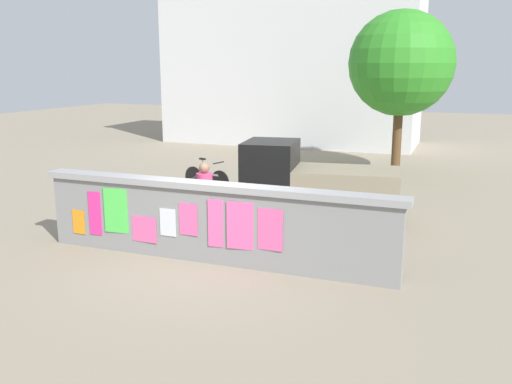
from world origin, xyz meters
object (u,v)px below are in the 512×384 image
object	(u,v)px
bicycle_far	(119,212)
tree_roadside	(401,64)
motorcycle	(173,192)
bicycle_near	(207,178)
person_walking	(205,193)
auto_rickshaw_truck	(312,182)

from	to	relation	value
bicycle_far	tree_roadside	distance (m)	10.63
motorcycle	bicycle_near	size ratio (longest dim) A/B	1.14
bicycle_near	tree_roadside	size ratio (longest dim) A/B	0.31
person_walking	tree_roadside	distance (m)	9.58
person_walking	auto_rickshaw_truck	bearing A→B (deg)	52.24
tree_roadside	motorcycle	bearing A→B (deg)	-124.31
tree_roadside	bicycle_far	bearing A→B (deg)	-119.66
person_walking	tree_roadside	xyz separation A→B (m)	(2.85, 8.75, 2.68)
motorcycle	bicycle_far	world-z (taller)	bicycle_far
motorcycle	bicycle_near	bearing A→B (deg)	93.98
tree_roadside	bicycle_near	bearing A→B (deg)	-136.57
bicycle_near	bicycle_far	world-z (taller)	same
motorcycle	tree_roadside	xyz separation A→B (m)	(4.70, 6.88, 3.20)
motorcycle	person_walking	size ratio (longest dim) A/B	1.17
auto_rickshaw_truck	bicycle_near	bearing A→B (deg)	152.38
auto_rickshaw_truck	person_walking	bearing A→B (deg)	-127.76
motorcycle	tree_roadside	world-z (taller)	tree_roadside
bicycle_far	tree_roadside	bearing A→B (deg)	60.34
tree_roadside	person_walking	bearing A→B (deg)	-108.05
bicycle_near	bicycle_far	distance (m)	4.19
auto_rickshaw_truck	bicycle_far	bearing A→B (deg)	-149.83
bicycle_near	person_walking	xyz separation A→B (m)	(2.00, -4.15, 0.62)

